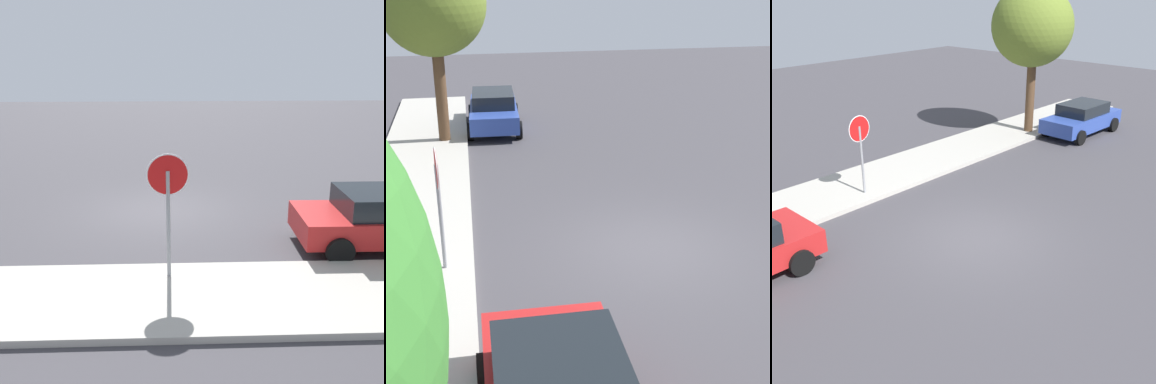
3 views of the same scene
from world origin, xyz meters
The scene contains 5 objects.
ground_plane centered at (0.00, 0.00, 0.00)m, with size 60.00×60.00×0.00m, color #423F44.
sidewalk_curb centered at (0.00, 5.32, 0.07)m, with size 32.00×2.79×0.14m, color #B2ADA3.
stop_sign centered at (-0.32, 4.51, 1.87)m, with size 0.83×0.10×2.70m.
parked_car_blue centered at (10.64, 2.89, 0.74)m, with size 4.24×2.07×1.43m.
street_tree_mid_block centered at (9.02, 4.73, 4.67)m, with size 3.48×3.48×6.41m.
Camera 3 is at (-8.73, -7.48, 6.44)m, focal length 45.00 mm.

